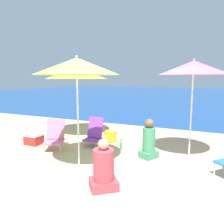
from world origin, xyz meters
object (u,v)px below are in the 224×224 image
Objects in this scene: beach_umbrella_yellow at (76,74)px; beach_chair_purple at (94,132)px; cooler_box at (34,139)px; seagull at (115,130)px; person_seated_near at (149,141)px; beach_chair_pink at (55,135)px; water_bottle at (121,145)px; backpack_yellow at (111,137)px; beach_umbrella_lime at (77,66)px; person_seated_far at (104,169)px; beach_umbrella_pink at (194,68)px.

beach_umbrella_yellow is 2.83× the size of beach_chair_purple.
cooler_box reaches higher than seagull.
person_seated_near is at bearing -46.14° from seagull.
beach_chair_pink is at bearing -4.64° from cooler_box.
water_bottle is (0.83, -0.05, -0.25)m from beach_chair_purple.
backpack_yellow is 2.19m from cooler_box.
person_seated_near is at bearing -14.93° from beach_chair_purple.
backpack_yellow is 0.71× the size of cooler_box.
backpack_yellow is at bearing 21.89° from beach_chair_pink.
beach_chair_pink is at bearing -78.76° from beach_umbrella_yellow.
water_bottle is 1.03× the size of seagull.
beach_umbrella_lime is 3.40m from seagull.
person_seated_far is at bearing -49.83° from beach_umbrella_yellow.
seagull is at bearing 97.89° from beach_umbrella_lime.
seagull is (1.13, 0.54, -1.86)m from beach_umbrella_yellow.
backpack_yellow is at bearing -74.39° from seagull.
beach_chair_pink is 0.84m from cooler_box.
beach_umbrella_pink is 3.06m from beach_chair_purple.
beach_umbrella_pink is 3.83m from beach_chair_pink.
beach_umbrella_pink is 7.01× the size of backpack_yellow.
water_bottle is at bearing -171.37° from person_seated_near.
beach_chair_pink is 2.37× the size of backpack_yellow.
beach_umbrella_pink is 3.08m from person_seated_far.
beach_umbrella_pink is at bearing -9.93° from beach_umbrella_yellow.
beach_umbrella_yellow is 2.53× the size of person_seated_far.
beach_umbrella_yellow is 8.17× the size of seagull.
cooler_box is (-0.81, 0.07, -0.21)m from beach_chair_pink.
beach_umbrella_lime is 2.65× the size of person_seated_far.
beach_umbrella_pink is 2.61m from water_bottle.
beach_chair_purple is at bearing -163.51° from person_seated_near.
seagull is (0.04, 1.34, -0.22)m from beach_chair_purple.
person_seated_far is at bearing -60.34° from beach_chair_purple.
cooler_box is at bearing -129.24° from seagull.
beach_umbrella_pink is at bearing 58.99° from person_seated_near.
cooler_box is at bearing -148.91° from backpack_yellow.
seagull is (-0.38, 2.76, -1.95)m from beach_umbrella_lime.
cooler_box is at bearing 148.89° from beach_chair_pink.
beach_chair_pink reaches higher than seagull.
beach_umbrella_lime is at bearing -76.74° from beach_chair_purple.
person_seated_far reaches higher than water_bottle.
seagull is at bearing 105.61° from backpack_yellow.
beach_umbrella_yellow is 3.66m from beach_umbrella_pink.
beach_umbrella_yellow is 2.83m from water_bottle.
beach_chair_pink is at bearing -140.26° from beach_chair_purple.
beach_chair_pink is 1.62m from backpack_yellow.
beach_umbrella_lime is 2.36m from person_seated_near.
person_seated_far reaches higher than beach_chair_pink.
beach_umbrella_lime is 2.69m from beach_umbrella_yellow.
beach_chair_pink is 2.88× the size of seagull.
beach_umbrella_yellow is 0.96× the size of beach_umbrella_pink.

